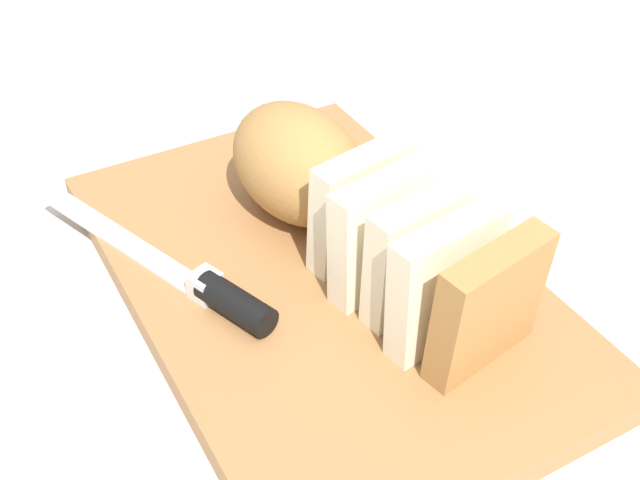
{
  "coord_description": "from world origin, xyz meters",
  "views": [
    {
      "loc": [
        0.42,
        -0.24,
        0.45
      ],
      "look_at": [
        0.0,
        0.0,
        0.05
      ],
      "focal_mm": 45.22,
      "sensor_mm": 36.0,
      "label": 1
    }
  ],
  "objects": [
    {
      "name": "bread_knife",
      "position": [
        -0.02,
        -0.09,
        0.03
      ],
      "size": [
        0.26,
        0.11,
        0.02
      ],
      "rotation": [
        0.0,
        0.0,
        3.47
      ],
      "color": "silver",
      "rests_on": "cutting_board"
    },
    {
      "name": "cutting_board",
      "position": [
        0.0,
        0.0,
        0.01
      ],
      "size": [
        0.46,
        0.3,
        0.02
      ],
      "primitive_type": "cube",
      "rotation": [
        0.0,
        0.0,
        -0.02
      ],
      "color": "#9E6B3D",
      "rests_on": "ground_plane"
    },
    {
      "name": "ground_plane",
      "position": [
        0.0,
        0.0,
        0.0
      ],
      "size": [
        3.0,
        3.0,
        0.0
      ],
      "primitive_type": "plane",
      "color": "beige"
    },
    {
      "name": "bread_loaf",
      "position": [
        -0.01,
        0.03,
        0.07
      ],
      "size": [
        0.31,
        0.13,
        0.1
      ],
      "rotation": [
        0.0,
        0.0,
        0.12
      ],
      "color": "#A8753D",
      "rests_on": "cutting_board"
    },
    {
      "name": "crumb_stray_right",
      "position": [
        -0.06,
        0.01,
        0.03
      ],
      "size": [
        0.01,
        0.01,
        0.01
      ],
      "primitive_type": "sphere",
      "color": "#A8753D",
      "rests_on": "cutting_board"
    },
    {
      "name": "crumb_stray_left",
      "position": [
        0.04,
        -0.01,
        0.03
      ],
      "size": [
        0.01,
        0.01,
        0.01
      ],
      "primitive_type": "sphere",
      "color": "#A8753D",
      "rests_on": "cutting_board"
    },
    {
      "name": "crumb_near_knife",
      "position": [
        0.02,
        0.04,
        0.03
      ],
      "size": [
        0.0,
        0.0,
        0.0
      ],
      "primitive_type": "sphere",
      "color": "#A8753D",
      "rests_on": "cutting_board"
    },
    {
      "name": "crumb_near_loaf",
      "position": [
        -0.06,
        0.01,
        0.03
      ],
      "size": [
        0.0,
        0.0,
        0.0
      ],
      "primitive_type": "sphere",
      "color": "#A8753D",
      "rests_on": "cutting_board"
    }
  ]
}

